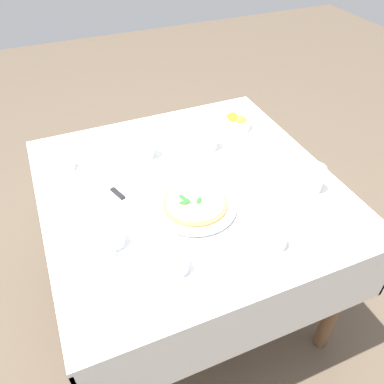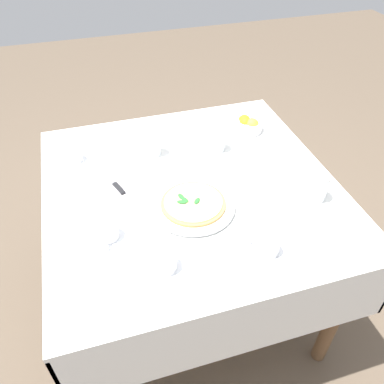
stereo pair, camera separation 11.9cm
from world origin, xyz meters
name	(u,v)px [view 2 (the right image)]	position (x,y,z in m)	size (l,w,h in m)	color
ground_plane	(191,296)	(0.00, 0.00, 0.00)	(8.00, 8.00, 0.00)	brown
dining_table	(191,209)	(0.00, 0.00, 0.63)	(1.13, 1.13, 0.76)	white
pizza_plate	(193,206)	(-0.13, 0.03, 0.77)	(0.30, 0.30, 0.02)	white
pizza	(193,203)	(-0.13, 0.03, 0.78)	(0.24, 0.24, 0.02)	tan
coffee_cup_center_back	(267,247)	(-0.40, -0.14, 0.79)	(0.13, 0.13, 0.06)	white
coffee_cup_near_left	(107,232)	(-0.19, 0.35, 0.79)	(0.13, 0.13, 0.07)	white
coffee_cup_far_right	(73,157)	(0.29, 0.43, 0.79)	(0.13, 0.13, 0.06)	white
coffee_cup_left_edge	(164,262)	(-0.37, 0.19, 0.79)	(0.13, 0.13, 0.06)	white
water_glass_right_edge	(317,188)	(-0.20, -0.43, 0.81)	(0.08, 0.08, 0.11)	white
water_glass_near_right	(217,140)	(0.20, -0.18, 0.81)	(0.07, 0.07, 0.10)	white
water_glass_far_left	(153,144)	(0.25, 0.10, 0.81)	(0.07, 0.07, 0.11)	white
napkin_folded	(114,185)	(0.07, 0.29, 0.77)	(0.25, 0.19, 0.02)	white
dinner_knife	(113,182)	(0.08, 0.29, 0.78)	(0.19, 0.08, 0.01)	silver
citrus_bowl	(247,125)	(0.31, -0.37, 0.79)	(0.15, 0.15, 0.07)	white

